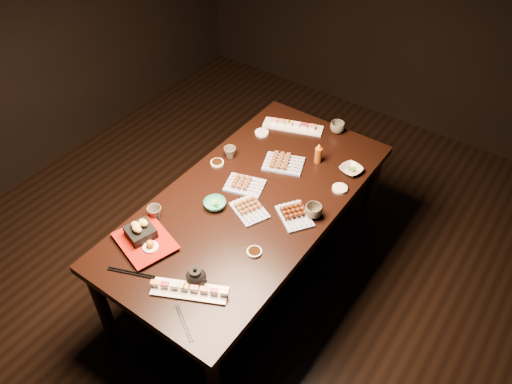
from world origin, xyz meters
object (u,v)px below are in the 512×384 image
at_px(sushi_platter_near, 189,289).
at_px(teacup_mid_right, 313,211).
at_px(yakitori_plate_right, 249,208).
at_px(edamame_bowl_cream, 351,170).
at_px(teacup_far_left, 230,152).
at_px(yakitori_plate_center, 245,183).
at_px(teapot, 196,275).
at_px(yakitori_plate_left, 284,161).
at_px(tempura_tray, 144,236).
at_px(sushi_platter_far, 293,125).
at_px(condiment_bottle, 318,153).
at_px(dining_table, 251,243).
at_px(teacup_near_left, 155,213).
at_px(teacup_far_right, 337,127).
at_px(edamame_bowl_green, 215,204).

bearing_deg(sushi_platter_near, teacup_mid_right, 47.75).
xyz_separation_m(yakitori_plate_right, edamame_bowl_cream, (0.30, 0.61, -0.01)).
distance_m(sushi_platter_near, teacup_far_left, 1.01).
height_order(sushi_platter_near, yakitori_plate_center, yakitori_plate_center).
bearing_deg(teacup_far_left, sushi_platter_near, -63.19).
relative_size(edamame_bowl_cream, teapot, 1.09).
distance_m(sushi_platter_near, yakitori_plate_center, 0.77).
bearing_deg(yakitori_plate_left, yakitori_plate_center, -125.40).
distance_m(edamame_bowl_cream, tempura_tray, 1.26).
bearing_deg(sushi_platter_far, teacup_mid_right, 110.33).
bearing_deg(sushi_platter_far, condiment_bottle, 126.31).
relative_size(dining_table, sushi_platter_near, 4.98).
bearing_deg(teacup_mid_right, yakitori_plate_right, -150.40).
distance_m(dining_table, yakitori_plate_left, 0.54).
bearing_deg(teacup_near_left, sushi_platter_near, -28.93).
bearing_deg(tempura_tray, yakitori_plate_center, 93.38).
distance_m(sushi_platter_far, teacup_mid_right, 0.81).
relative_size(tempura_tray, teacup_near_left, 3.89).
bearing_deg(teacup_far_right, teacup_mid_right, -70.57).
bearing_deg(teacup_far_left, teapot, -62.17).
bearing_deg(sushi_platter_near, edamame_bowl_cream, 53.65).
distance_m(dining_table, yakitori_plate_right, 0.41).
bearing_deg(sushi_platter_far, yakitori_plate_left, 94.27).
bearing_deg(teacup_far_left, edamame_bowl_cream, 24.65).
distance_m(sushi_platter_near, condiment_bottle, 1.17).
bearing_deg(edamame_bowl_green, yakitori_plate_right, 24.87).
distance_m(teacup_near_left, teacup_mid_right, 0.85).
bearing_deg(sushi_platter_far, yakitori_plate_right, 85.85).
distance_m(yakitori_plate_left, tempura_tray, 0.96).
xyz_separation_m(dining_table, yakitori_plate_left, (-0.02, 0.36, 0.40)).
xyz_separation_m(yakitori_plate_right, edamame_bowl_green, (-0.18, -0.08, -0.01)).
xyz_separation_m(dining_table, yakitori_plate_center, (-0.09, 0.07, 0.40)).
height_order(edamame_bowl_green, teacup_far_right, teacup_far_right).
distance_m(sushi_platter_near, edamame_bowl_green, 0.57).
height_order(yakitori_plate_left, edamame_bowl_green, yakitori_plate_left).
xyz_separation_m(sushi_platter_far, teacup_mid_right, (0.52, -0.62, 0.01)).
xyz_separation_m(teacup_mid_right, teacup_far_left, (-0.67, 0.14, -0.00)).
xyz_separation_m(yakitori_plate_center, teacup_far_right, (0.18, 0.77, 0.01)).
distance_m(yakitori_plate_center, tempura_tray, 0.66).
relative_size(edamame_bowl_green, teacup_far_right, 1.32).
height_order(tempura_tray, teacup_near_left, tempura_tray).
relative_size(dining_table, teacup_mid_right, 19.00).
distance_m(edamame_bowl_green, teapot, 0.51).
bearing_deg(yakitori_plate_left, sushi_platter_near, -102.46).
xyz_separation_m(dining_table, teapot, (0.12, -0.60, 0.42)).
bearing_deg(edamame_bowl_cream, teapot, -101.27).
bearing_deg(teacup_far_left, teacup_mid_right, -11.65).
relative_size(dining_table, yakitori_plate_left, 7.72).
height_order(teacup_far_left, condiment_bottle, condiment_bottle).
bearing_deg(sushi_platter_near, dining_table, 74.75).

